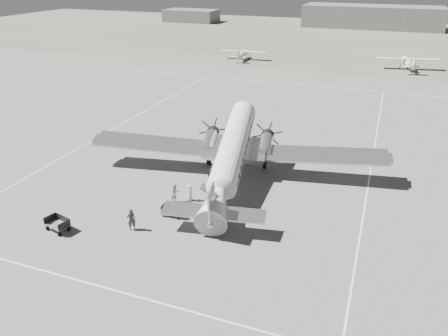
% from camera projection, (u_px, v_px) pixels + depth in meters
% --- Properties ---
extents(ground, '(260.00, 260.00, 0.00)m').
position_uv_depth(ground, '(220.00, 193.00, 37.98)').
color(ground, '#61615F').
rests_on(ground, ground).
extents(taxi_line_near, '(60.00, 0.15, 0.01)m').
position_uv_depth(taxi_line_near, '(136.00, 296.00, 26.09)').
color(taxi_line_near, silver).
rests_on(taxi_line_near, ground).
extents(taxi_line_right, '(0.15, 80.00, 0.01)m').
position_uv_depth(taxi_line_right, '(363.00, 218.00, 34.16)').
color(taxi_line_right, silver).
rests_on(taxi_line_right, ground).
extents(taxi_line_left, '(0.15, 60.00, 0.01)m').
position_uv_depth(taxi_line_left, '(110.00, 131.00, 52.19)').
color(taxi_line_left, silver).
rests_on(taxi_line_left, ground).
extents(taxi_line_horizon, '(90.00, 0.15, 0.01)m').
position_uv_depth(taxi_line_horizon, '(307.00, 85.00, 71.93)').
color(taxi_line_horizon, silver).
rests_on(taxi_line_horizon, ground).
extents(grass_infield, '(260.00, 90.00, 0.01)m').
position_uv_depth(grass_infield, '(345.00, 38.00, 118.62)').
color(grass_infield, '#686658').
rests_on(grass_infield, ground).
extents(hangar_main, '(42.00, 14.00, 6.60)m').
position_uv_depth(hangar_main, '(372.00, 17.00, 136.86)').
color(hangar_main, slate).
rests_on(hangar_main, ground).
extents(shed_secondary, '(18.00, 10.00, 4.00)m').
position_uv_depth(shed_secondary, '(191.00, 16.00, 152.25)').
color(shed_secondary, '#595959').
rests_on(shed_secondary, ground).
extents(dc3_airliner, '(31.21, 24.27, 5.37)m').
position_uv_depth(dc3_airliner, '(232.00, 154.00, 38.90)').
color(dc3_airliner, silver).
rests_on(dc3_airliner, ground).
extents(light_plane_left, '(10.13, 8.44, 2.00)m').
position_uv_depth(light_plane_left, '(243.00, 55.00, 90.90)').
color(light_plane_left, silver).
rests_on(light_plane_left, ground).
extents(light_plane_right, '(12.89, 11.17, 2.36)m').
position_uv_depth(light_plane_right, '(408.00, 64.00, 82.10)').
color(light_plane_right, silver).
rests_on(light_plane_right, ground).
extents(baggage_cart_near, '(1.70, 1.23, 0.93)m').
position_uv_depth(baggage_cart_near, '(173.00, 210.00, 34.34)').
color(baggage_cart_near, '#595959').
rests_on(baggage_cart_near, ground).
extents(baggage_cart_far, '(2.09, 1.70, 1.04)m').
position_uv_depth(baggage_cart_far, '(58.00, 224.00, 32.38)').
color(baggage_cart_far, '#595959').
rests_on(baggage_cart_far, ground).
extents(ground_crew, '(0.76, 0.75, 1.77)m').
position_uv_depth(ground_crew, '(131.00, 219.00, 32.34)').
color(ground_crew, '#2F2F2F').
rests_on(ground_crew, ground).
extents(ramp_agent, '(0.98, 1.05, 1.72)m').
position_uv_depth(ramp_agent, '(175.00, 193.00, 36.08)').
color(ramp_agent, '#B8B8B5').
rests_on(ramp_agent, ground).
extents(passenger, '(0.55, 0.77, 1.46)m').
position_uv_depth(passenger, '(190.00, 193.00, 36.44)').
color(passenger, silver).
rests_on(passenger, ground).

